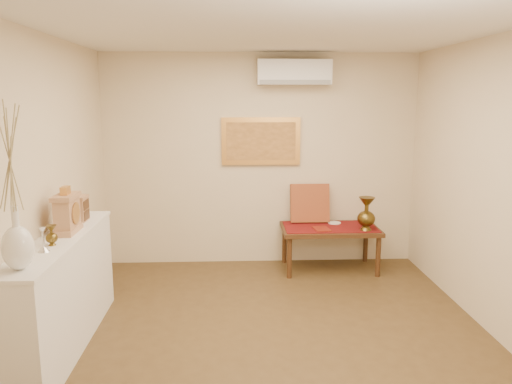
{
  "coord_description": "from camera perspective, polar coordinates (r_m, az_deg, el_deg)",
  "views": [
    {
      "loc": [
        -0.35,
        -4.12,
        2.14
      ],
      "look_at": [
        -0.11,
        1.15,
        1.14
      ],
      "focal_mm": 35.0,
      "sensor_mm": 36.0,
      "label": 1
    }
  ],
  "objects": [
    {
      "name": "ac_unit",
      "position": [
        6.29,
        4.38,
        13.47
      ],
      "size": [
        0.9,
        0.25,
        0.3
      ],
      "color": "silver",
      "rests_on": "wall_back"
    },
    {
      "name": "wall_right",
      "position": [
        4.81,
        26.71,
        0.1
      ],
      "size": [
        0.02,
        4.5,
        2.7
      ],
      "primitive_type": "cube",
      "color": "beige",
      "rests_on": "ground"
    },
    {
      "name": "wall_front",
      "position": [
        2.06,
        7.53,
        -11.88
      ],
      "size": [
        4.0,
        0.02,
        2.7
      ],
      "primitive_type": "cube",
      "color": "beige",
      "rests_on": "ground"
    },
    {
      "name": "menu",
      "position": [
        6.17,
        7.52,
        -4.2
      ],
      "size": [
        0.21,
        0.27,
        0.01
      ],
      "primitive_type": "cube",
      "rotation": [
        0.0,
        0.0,
        0.15
      ],
      "color": "maroon",
      "rests_on": "table_cloth"
    },
    {
      "name": "candlestick",
      "position": [
        4.15,
        -23.16,
        -5.03
      ],
      "size": [
        0.09,
        0.09,
        0.19
      ],
      "primitive_type": null,
      "color": "silver",
      "rests_on": "display_ledge"
    },
    {
      "name": "white_vase",
      "position": [
        3.69,
        -26.06,
        0.28
      ],
      "size": [
        0.21,
        0.21,
        1.12
      ],
      "primitive_type": null,
      "color": "white",
      "rests_on": "display_ledge"
    },
    {
      "name": "table_cloth",
      "position": [
        6.32,
        8.46,
        -3.96
      ],
      "size": [
        1.14,
        0.59,
        0.01
      ],
      "primitive_type": "cube",
      "color": "maroon",
      "rests_on": "low_table"
    },
    {
      "name": "brass_urn_tall",
      "position": [
        6.18,
        12.52,
        -2.04
      ],
      "size": [
        0.22,
        0.22,
        0.49
      ],
      "primitive_type": null,
      "color": "brown",
      "rests_on": "table_cloth"
    },
    {
      "name": "wall_left",
      "position": [
        4.51,
        -24.03,
        -0.32
      ],
      "size": [
        0.02,
        4.5,
        2.7
      ],
      "primitive_type": "cube",
      "color": "beige",
      "rests_on": "ground"
    },
    {
      "name": "painting",
      "position": [
        6.38,
        0.57,
        5.83
      ],
      "size": [
        1.0,
        0.06,
        0.6
      ],
      "color": "gold",
      "rests_on": "wall_back"
    },
    {
      "name": "wall_back",
      "position": [
        6.43,
        0.55,
        3.63
      ],
      "size": [
        4.0,
        0.02,
        2.7
      ],
      "primitive_type": "cube",
      "color": "beige",
      "rests_on": "ground"
    },
    {
      "name": "floor",
      "position": [
        4.65,
        2.09,
        -16.67
      ],
      "size": [
        4.5,
        4.5,
        0.0
      ],
      "primitive_type": "plane",
      "color": "brown",
      "rests_on": "ground"
    },
    {
      "name": "plate",
      "position": [
        6.49,
        8.95,
        -3.5
      ],
      "size": [
        0.16,
        0.16,
        0.01
      ],
      "primitive_type": "cylinder",
      "color": "white",
      "rests_on": "table_cloth"
    },
    {
      "name": "wooden_chest",
      "position": [
        5.05,
        -19.63,
        -1.78
      ],
      "size": [
        0.16,
        0.21,
        0.24
      ],
      "color": "tan",
      "rests_on": "display_ledge"
    },
    {
      "name": "display_ledge",
      "position": [
        4.68,
        -21.19,
        -10.69
      ],
      "size": [
        0.37,
        2.02,
        0.98
      ],
      "color": "white",
      "rests_on": "floor"
    },
    {
      "name": "low_table",
      "position": [
        6.34,
        8.44,
        -4.56
      ],
      "size": [
        1.2,
        0.7,
        0.55
      ],
      "color": "#452814",
      "rests_on": "floor"
    },
    {
      "name": "ceiling",
      "position": [
        4.17,
        2.35,
        18.42
      ],
      "size": [
        4.5,
        4.5,
        0.0
      ],
      "primitive_type": "plane",
      "rotation": [
        3.14,
        0.0,
        0.0
      ],
      "color": "silver",
      "rests_on": "ground"
    },
    {
      "name": "brass_urn_small",
      "position": [
        4.3,
        -22.35,
        -4.29
      ],
      "size": [
        0.1,
        0.1,
        0.21
      ],
      "primitive_type": null,
      "color": "brown",
      "rests_on": "display_ledge"
    },
    {
      "name": "mantel_clock",
      "position": [
        4.64,
        -20.78,
        -2.27
      ],
      "size": [
        0.17,
        0.36,
        0.41
      ],
      "color": "tan",
      "rests_on": "display_ledge"
    },
    {
      "name": "cushion",
      "position": [
        6.47,
        6.17,
        -1.27
      ],
      "size": [
        0.5,
        0.2,
        0.51
      ],
      "primitive_type": "cube",
      "rotation": [
        -0.21,
        0.0,
        0.0
      ],
      "color": "maroon",
      "rests_on": "table_cloth"
    }
  ]
}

